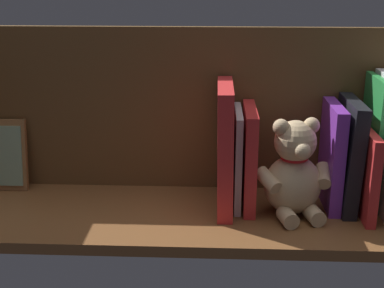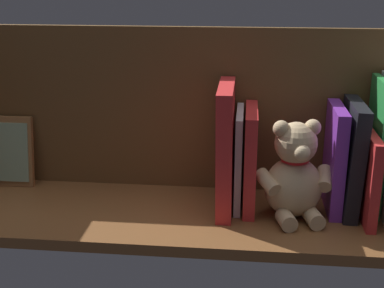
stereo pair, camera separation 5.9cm
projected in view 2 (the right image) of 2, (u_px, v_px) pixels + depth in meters
ground_plane at (192, 215)px, 108.86cm from camera, size 109.60×30.42×2.20cm
shelf_back_panel at (198, 110)px, 115.19cm from camera, size 109.60×1.50×35.40cm
book_2 at (376, 146)px, 105.70cm from camera, size 1.34×13.07×26.71cm
book_3 at (365, 173)px, 104.65cm from camera, size 1.87×18.90×17.25cm
book_4 at (351, 158)px, 105.70cm from camera, size 3.54×15.60×22.32cm
book_5 at (334, 158)px, 106.66cm from camera, size 2.42×14.52×21.26cm
teddy_bear at (295, 175)px, 103.35cm from camera, size 15.56×14.39×19.71cm
book_6 at (250, 158)px, 107.82cm from camera, size 2.35×15.87×20.51cm
book_7 at (239, 158)px, 108.79cm from camera, size 1.34×14.52×19.85cm
book_8 at (226, 148)px, 106.53cm from camera, size 3.26×18.01×25.45cm
picture_frame_leaning at (11, 151)px, 119.38cm from camera, size 10.01×3.70×15.80cm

